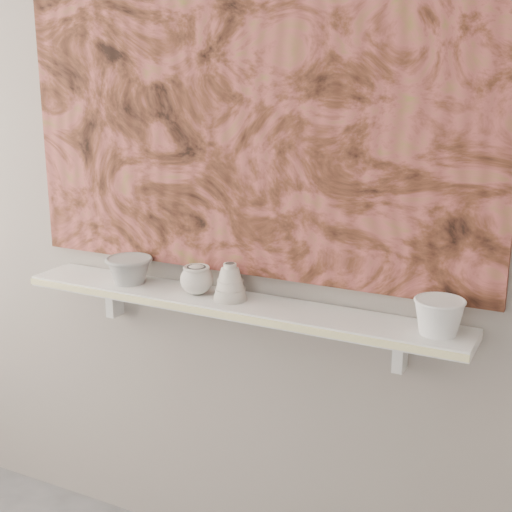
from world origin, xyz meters
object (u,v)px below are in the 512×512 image
Objects in this scene: bowl_grey at (129,270)px; shelf at (233,305)px; bell_vessel at (230,281)px; bowl_white at (439,316)px; painting at (245,86)px; cup_cream at (197,279)px.

shelf is at bearing 0.00° from bowl_grey.
bowl_white is at bearing 0.00° from bell_vessel.
painting is 0.58m from cup_cream.
cup_cream is (-0.12, 0.00, 0.06)m from shelf.
cup_cream reaches higher than bowl_grey.
bowl_white is (0.60, 0.00, 0.06)m from shelf.
bowl_grey is 0.25m from cup_cream.
cup_cream is 0.73m from bowl_white.
painting is 10.02× the size of bowl_grey.
bell_vessel reaches higher than cup_cream.
bowl_white is (0.97, 0.00, 0.00)m from bowl_grey.
cup_cream reaches higher than shelf.
bowl_white is (0.73, 0.00, 0.00)m from cup_cream.
bowl_white reaches higher than bowl_grey.
painting is at bearing 83.46° from bell_vessel.
shelf is 14.13× the size of cup_cream.
painting is 0.83m from bowl_white.
shelf is 10.61× the size of bowl_white.
bowl_grey is at bearing 180.00° from shelf.
cup_cream is 0.89× the size of bell_vessel.
cup_cream is at bearing 180.00° from bowl_white.
painting is at bearing 172.37° from bowl_white.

